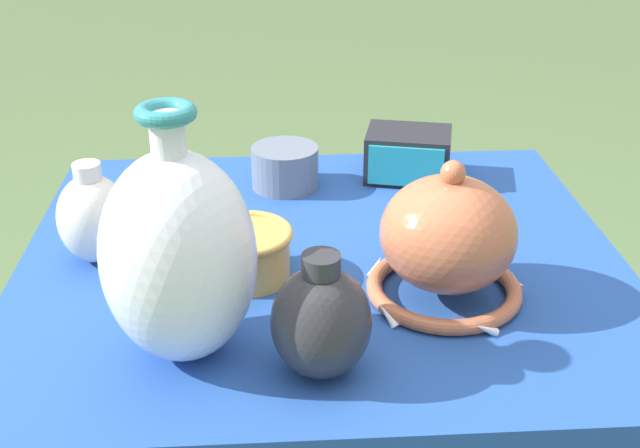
% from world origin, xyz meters
% --- Properties ---
extents(display_table, '(0.90, 0.80, 0.73)m').
position_xyz_m(display_table, '(0.00, -0.02, 0.64)').
color(display_table, olive).
rests_on(display_table, ground_plane).
extents(vase_tall_bulbous, '(0.18, 0.18, 0.32)m').
position_xyz_m(vase_tall_bulbous, '(-0.18, -0.24, 0.86)').
color(vase_tall_bulbous, white).
rests_on(vase_tall_bulbous, display_table).
extents(vase_dome_bell, '(0.22, 0.23, 0.20)m').
position_xyz_m(vase_dome_bell, '(0.16, -0.13, 0.81)').
color(vase_dome_bell, '#BC6642').
rests_on(vase_dome_bell, display_table).
extents(mosaic_tile_box, '(0.17, 0.15, 0.09)m').
position_xyz_m(mosaic_tile_box, '(0.18, 0.28, 0.77)').
color(mosaic_tile_box, '#232328').
rests_on(mosaic_tile_box, display_table).
extents(pot_squat_slate, '(0.12, 0.12, 0.07)m').
position_xyz_m(pot_squat_slate, '(-0.05, 0.25, 0.76)').
color(pot_squat_slate, slate).
rests_on(pot_squat_slate, display_table).
extents(jar_round_charcoal, '(0.12, 0.12, 0.16)m').
position_xyz_m(jar_round_charcoal, '(-0.02, -0.28, 0.80)').
color(jar_round_charcoal, '#2D2D33').
rests_on(jar_round_charcoal, display_table).
extents(cup_wide_ochre, '(0.14, 0.14, 0.08)m').
position_xyz_m(cup_wide_ochre, '(-0.11, -0.06, 0.77)').
color(cup_wide_ochre, gold).
rests_on(cup_wide_ochre, display_table).
extents(jar_round_ivory, '(0.11, 0.11, 0.15)m').
position_xyz_m(jar_round_ivory, '(-0.33, 0.01, 0.80)').
color(jar_round_ivory, white).
rests_on(jar_round_ivory, display_table).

